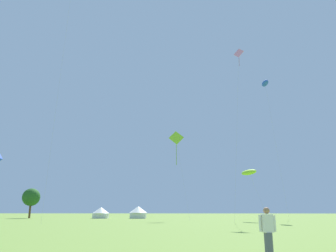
% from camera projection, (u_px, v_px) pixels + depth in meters
% --- Properties ---
extents(kite_lime_parafoil, '(3.93, 4.00, 8.26)m').
position_uv_depth(kite_lime_parafoil, '(249.00, 172.00, 53.75)').
color(kite_lime_parafoil, '#99DB2D').
rests_on(kite_lime_parafoil, ground).
extents(kite_lime_diamond, '(3.65, 2.01, 15.87)m').
position_uv_depth(kite_lime_diamond, '(176.00, 139.00, 60.08)').
color(kite_lime_diamond, '#99DB2D').
rests_on(kite_lime_diamond, ground).
extents(kite_blue_parafoil, '(2.90, 3.10, 26.93)m').
position_uv_depth(kite_blue_parafoil, '(265.00, 83.00, 66.00)').
color(kite_blue_parafoil, blue).
rests_on(kite_blue_parafoil, ground).
extents(kite_pink_diamond, '(3.01, 2.60, 27.15)m').
position_uv_depth(kite_pink_diamond, '(239.00, 58.00, 52.79)').
color(kite_pink_diamond, pink).
rests_on(kite_pink_diamond, ground).
extents(person_spectator, '(0.57, 0.29, 1.73)m').
position_uv_depth(person_spectator, '(268.00, 234.00, 11.12)').
color(person_spectator, '#565B66').
rests_on(person_spectator, ground).
extents(festival_tent_center, '(3.61, 3.61, 2.35)m').
position_uv_depth(festival_tent_center, '(101.00, 212.00, 71.08)').
color(festival_tent_center, white).
rests_on(festival_tent_center, ground).
extents(festival_tent_left, '(3.91, 3.91, 2.54)m').
position_uv_depth(festival_tent_left, '(138.00, 212.00, 70.59)').
color(festival_tent_left, white).
rests_on(festival_tent_left, ground).
extents(tree_distant_left, '(3.87, 3.87, 6.49)m').
position_uv_depth(tree_distant_left, '(31.00, 197.00, 73.74)').
color(tree_distant_left, brown).
rests_on(tree_distant_left, ground).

